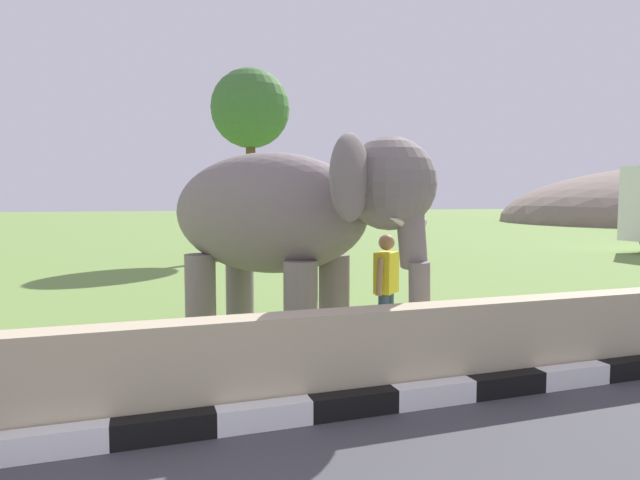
{
  "coord_description": "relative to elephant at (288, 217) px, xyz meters",
  "views": [
    {
      "loc": [
        -0.05,
        -1.35,
        2.13
      ],
      "look_at": [
        2.23,
        5.51,
        1.6
      ],
      "focal_mm": 30.17,
      "sensor_mm": 36.0,
      "label": 1
    }
  ],
  "objects": [
    {
      "name": "person_handler",
      "position": [
        1.37,
        -0.29,
        -0.98
      ],
      "size": [
        0.53,
        0.51,
        1.66
      ],
      "color": "navy",
      "rests_on": "ground_plane"
    },
    {
      "name": "barrier_parapet",
      "position": [
        0.13,
        -2.08,
        -1.41
      ],
      "size": [
        28.0,
        0.36,
        1.0
      ],
      "primitive_type": "cube",
      "color": "tan",
      "rests_on": "ground_plane"
    },
    {
      "name": "striped_curb",
      "position": [
        -2.22,
        -2.38,
        -1.79
      ],
      "size": [
        16.2,
        0.2,
        0.24
      ],
      "color": "white",
      "rests_on": "ground_plane"
    },
    {
      "name": "elephant",
      "position": [
        0.0,
        0.0,
        0.0
      ],
      "size": [
        3.77,
        3.89,
        2.92
      ],
      "color": "slate",
      "rests_on": "ground_plane"
    },
    {
      "name": "tree_distant",
      "position": [
        2.05,
        13.07,
        3.6
      ],
      "size": [
        2.96,
        2.96,
        7.06
      ],
      "color": "brown",
      "rests_on": "ground_plane"
    }
  ]
}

